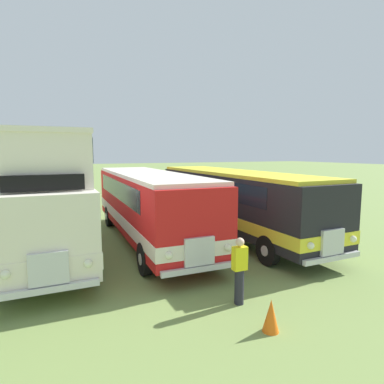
{
  "coord_description": "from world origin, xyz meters",
  "views": [
    {
      "loc": [
        0.19,
        -13.23,
        3.85
      ],
      "look_at": [
        6.24,
        0.5,
        2.0
      ],
      "focal_mm": 30.08,
      "sensor_mm": 36.0,
      "label": 1
    }
  ],
  "objects_px": {
    "marshal_person": "(239,270)",
    "bus_third_in_row": "(46,188)",
    "cone_near_end": "(271,316)",
    "bus_fourth_in_row": "(148,201)",
    "bus_fifth_in_row": "(232,197)"
  },
  "relations": [
    {
      "from": "bus_fifth_in_row",
      "to": "cone_near_end",
      "type": "xyz_separation_m",
      "value": [
        -3.56,
        -7.62,
        -1.4
      ]
    },
    {
      "from": "bus_third_in_row",
      "to": "marshal_person",
      "type": "distance_m",
      "value": 8.33
    },
    {
      "from": "marshal_person",
      "to": "bus_fifth_in_row",
      "type": "bearing_deg",
      "value": 60.69
    },
    {
      "from": "cone_near_end",
      "to": "marshal_person",
      "type": "height_order",
      "value": "marshal_person"
    },
    {
      "from": "bus_third_in_row",
      "to": "bus_fifth_in_row",
      "type": "xyz_separation_m",
      "value": [
        7.94,
        -0.63,
        -0.71
      ]
    },
    {
      "from": "bus_fourth_in_row",
      "to": "marshal_person",
      "type": "bearing_deg",
      "value": -86.01
    },
    {
      "from": "bus_fourth_in_row",
      "to": "marshal_person",
      "type": "xyz_separation_m",
      "value": [
        0.47,
        -6.7,
        -0.87
      ]
    },
    {
      "from": "bus_fifth_in_row",
      "to": "cone_near_end",
      "type": "distance_m",
      "value": 8.53
    },
    {
      "from": "bus_third_in_row",
      "to": "cone_near_end",
      "type": "bearing_deg",
      "value": -62.04
    },
    {
      "from": "bus_fifth_in_row",
      "to": "bus_third_in_row",
      "type": "bearing_deg",
      "value": 175.48
    },
    {
      "from": "marshal_person",
      "to": "bus_third_in_row",
      "type": "bearing_deg",
      "value": 122.9
    },
    {
      "from": "cone_near_end",
      "to": "marshal_person",
      "type": "bearing_deg",
      "value": 87.37
    },
    {
      "from": "bus_fourth_in_row",
      "to": "marshal_person",
      "type": "height_order",
      "value": "bus_fourth_in_row"
    },
    {
      "from": "bus_fifth_in_row",
      "to": "marshal_person",
      "type": "height_order",
      "value": "bus_fifth_in_row"
    },
    {
      "from": "bus_third_in_row",
      "to": "marshal_person",
      "type": "xyz_separation_m",
      "value": [
        4.44,
        -6.87,
        -1.58
      ]
    }
  ]
}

